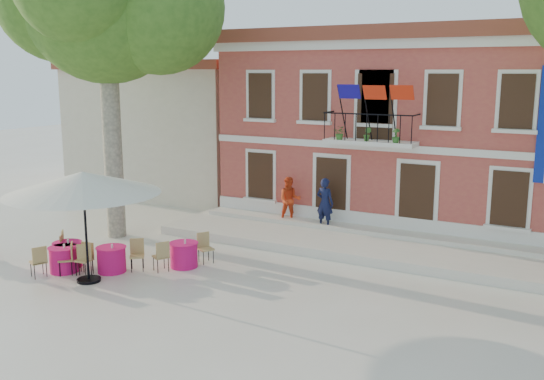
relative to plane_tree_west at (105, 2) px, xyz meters
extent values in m
plane|color=beige|center=(6.24, -1.73, -8.24)|extent=(90.00, 90.00, 0.00)
cube|color=#B65441|center=(8.24, 8.27, -4.74)|extent=(13.00, 8.00, 7.00)
cube|color=brown|center=(8.24, 8.27, -0.99)|extent=(13.50, 8.50, 0.50)
cube|color=silver|center=(8.24, 4.32, -1.39)|extent=(13.30, 0.35, 0.35)
cube|color=silver|center=(8.24, 3.82, -4.74)|extent=(3.20, 0.90, 0.15)
cube|color=black|center=(8.24, 3.42, -3.74)|extent=(3.20, 0.04, 0.04)
cube|color=#140C86|center=(7.34, 3.07, -2.99)|extent=(0.76, 0.27, 0.47)
cube|color=red|center=(8.24, 3.07, -2.99)|extent=(0.76, 0.29, 0.47)
cube|color=red|center=(9.14, 3.07, -2.99)|extent=(0.76, 0.27, 0.47)
imported|color=#26591E|center=(7.24, 3.52, -4.42)|extent=(0.43, 0.37, 0.48)
imported|color=#26591E|center=(8.24, 3.52, -4.42)|extent=(0.26, 0.21, 0.48)
imported|color=#26591E|center=(9.24, 3.52, -4.42)|extent=(0.27, 0.27, 0.48)
cube|color=beige|center=(-3.26, 9.27, -5.24)|extent=(9.00, 9.00, 6.00)
cube|color=brown|center=(-3.26, 9.27, -2.04)|extent=(9.40, 9.40, 0.40)
cube|color=silver|center=(8.24, 2.67, -8.09)|extent=(14.00, 3.40, 0.30)
cylinder|color=#A59E84|center=(0.00, 0.00, -4.69)|extent=(0.66, 0.66, 7.10)
cylinder|color=black|center=(2.69, -4.09, -8.20)|extent=(0.68, 0.68, 0.08)
cylinder|color=black|center=(2.69, -4.09, -6.83)|extent=(0.07, 0.07, 2.82)
cone|color=silver|center=(2.69, -4.09, -5.36)|extent=(4.29, 4.29, 0.62)
imported|color=#101637|center=(6.66, 3.65, -7.01)|extent=(0.72, 0.52, 1.85)
imported|color=red|center=(5.19, 3.74, -7.07)|extent=(1.06, 0.98, 1.74)
cylinder|color=#D1135E|center=(1.43, -3.81, -7.86)|extent=(0.84, 0.84, 0.75)
cylinder|color=#D1135E|center=(1.43, -3.81, -7.48)|extent=(0.90, 0.90, 0.02)
cube|color=tan|center=(0.98, -3.21, -7.76)|extent=(0.59, 0.59, 0.95)
cube|color=tan|center=(1.12, -4.50, -7.76)|extent=(0.55, 0.55, 0.95)
cube|color=tan|center=(2.17, -3.73, -7.76)|extent=(0.46, 0.46, 0.95)
cylinder|color=#D1135E|center=(1.14, -3.40, -7.86)|extent=(0.84, 0.84, 0.75)
cylinder|color=#D1135E|center=(1.14, -3.40, -7.48)|extent=(0.90, 0.90, 0.02)
cube|color=tan|center=(0.64, -2.85, -7.76)|extent=(0.59, 0.59, 0.95)
cube|color=tan|center=(1.65, -3.95, -7.76)|extent=(0.59, 0.59, 0.95)
cylinder|color=#D1135E|center=(2.69, -3.14, -7.86)|extent=(0.84, 0.84, 0.75)
cylinder|color=#D1135E|center=(2.69, -3.14, -7.48)|extent=(0.90, 0.90, 0.02)
cube|color=tan|center=(3.28, -2.68, -7.76)|extent=(0.59, 0.59, 0.95)
cube|color=tan|center=(2.10, -3.60, -7.76)|extent=(0.59, 0.59, 0.95)
cylinder|color=#D1135E|center=(4.31, -1.72, -7.86)|extent=(0.84, 0.84, 0.75)
cylinder|color=#D1135E|center=(4.31, -1.72, -7.48)|extent=(0.90, 0.90, 0.02)
cube|color=tan|center=(4.68, -1.07, -7.76)|extent=(0.57, 0.57, 0.95)
cube|color=tan|center=(3.94, -2.38, -7.76)|extent=(0.57, 0.57, 0.95)
camera|label=1|loc=(15.21, -16.12, -2.31)|focal=40.00mm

